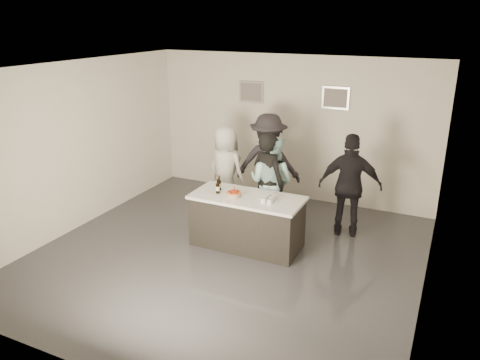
% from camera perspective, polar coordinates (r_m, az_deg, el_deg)
% --- Properties ---
extents(floor, '(6.00, 6.00, 0.00)m').
position_cam_1_polar(floor, '(7.77, -1.59, -9.14)').
color(floor, '#3D3D42').
rests_on(floor, ground).
extents(ceiling, '(6.00, 6.00, 0.00)m').
position_cam_1_polar(ceiling, '(6.87, -1.83, 13.44)').
color(ceiling, white).
extents(wall_back, '(6.00, 0.04, 3.00)m').
position_cam_1_polar(wall_back, '(9.85, 6.25, 6.29)').
color(wall_back, white).
rests_on(wall_back, ground).
extents(wall_front, '(6.00, 0.04, 3.00)m').
position_cam_1_polar(wall_front, '(4.90, -17.93, -8.42)').
color(wall_front, white).
rests_on(wall_front, ground).
extents(wall_left, '(0.04, 6.00, 3.00)m').
position_cam_1_polar(wall_left, '(8.90, -19.25, 3.89)').
color(wall_left, white).
rests_on(wall_left, ground).
extents(wall_right, '(0.04, 6.00, 3.00)m').
position_cam_1_polar(wall_right, '(6.47, 22.74, -2.15)').
color(wall_right, white).
rests_on(wall_right, ground).
extents(picture_left, '(0.54, 0.04, 0.44)m').
position_cam_1_polar(picture_left, '(10.01, 1.39, 10.69)').
color(picture_left, '#B2B2B7').
rests_on(picture_left, wall_back).
extents(picture_right, '(0.54, 0.04, 0.44)m').
position_cam_1_polar(picture_right, '(9.44, 11.58, 9.78)').
color(picture_right, '#B2B2B7').
rests_on(picture_right, wall_back).
extents(bar_counter, '(1.86, 0.86, 0.90)m').
position_cam_1_polar(bar_counter, '(7.88, 0.85, -5.06)').
color(bar_counter, white).
rests_on(bar_counter, ground).
extents(cake, '(0.23, 0.23, 0.07)m').
position_cam_1_polar(cake, '(7.68, -0.77, -1.79)').
color(cake, '#EA5B18').
rests_on(cake, bar_counter).
extents(beer_bottle_a, '(0.07, 0.07, 0.26)m').
position_cam_1_polar(beer_bottle_a, '(7.96, -2.56, -0.33)').
color(beer_bottle_a, black).
rests_on(beer_bottle_a, bar_counter).
extents(beer_bottle_b, '(0.07, 0.07, 0.26)m').
position_cam_1_polar(beer_bottle_b, '(7.81, -2.75, -0.72)').
color(beer_bottle_b, black).
rests_on(beer_bottle_b, bar_counter).
extents(tumbler_cluster, '(0.19, 0.30, 0.08)m').
position_cam_1_polar(tumbler_cluster, '(7.52, 3.53, -2.29)').
color(tumbler_cluster, orange).
rests_on(tumbler_cluster, bar_counter).
extents(candles, '(0.24, 0.08, 0.01)m').
position_cam_1_polar(candles, '(7.51, -1.84, -2.57)').
color(candles, pink).
rests_on(candles, bar_counter).
extents(person_main_black, '(0.78, 0.65, 1.84)m').
position_cam_1_polar(person_main_black, '(8.28, 3.43, -0.32)').
color(person_main_black, black).
rests_on(person_main_black, ground).
extents(person_main_blue, '(0.93, 0.76, 1.76)m').
position_cam_1_polar(person_main_blue, '(8.42, 3.80, -0.32)').
color(person_main_blue, '#B6EDEE').
rests_on(person_main_blue, ground).
extents(person_guest_left, '(0.96, 0.74, 1.74)m').
position_cam_1_polar(person_guest_left, '(9.14, -1.74, 1.25)').
color(person_guest_left, silver).
rests_on(person_guest_left, ground).
extents(person_guest_right, '(1.15, 0.66, 1.85)m').
position_cam_1_polar(person_guest_right, '(8.34, 13.26, -0.68)').
color(person_guest_right, black).
rests_on(person_guest_right, ground).
extents(person_guest_back, '(1.37, 0.94, 1.96)m').
position_cam_1_polar(person_guest_back, '(9.19, 3.44, 2.06)').
color(person_guest_back, '#252329').
rests_on(person_guest_back, ground).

